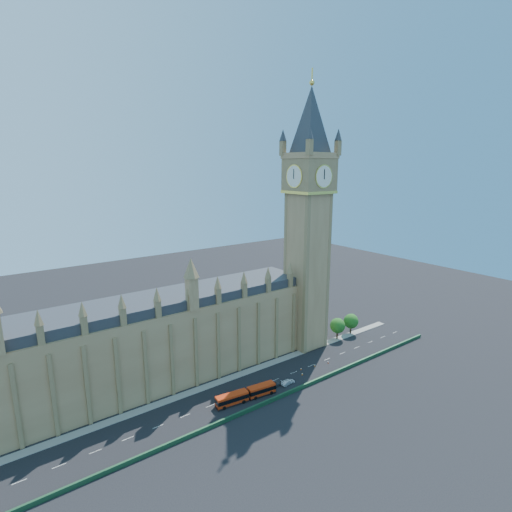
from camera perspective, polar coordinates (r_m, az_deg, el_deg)
ground at (r=128.73m, az=-1.63°, el=-18.85°), size 400.00×400.00×0.00m
palace_westminster at (r=129.90m, az=-16.78°, el=-12.19°), size 120.00×20.00×28.00m
elizabeth_tower at (r=145.33m, az=7.51°, el=7.53°), size 20.59×20.59×105.00m
bridge_parapet at (r=122.25m, az=0.93°, el=-20.39°), size 160.00×0.60×1.20m
kerb_north at (r=135.53m, az=-4.03°, el=-17.09°), size 160.00×3.00×0.16m
tree_east_near at (r=164.32m, az=11.61°, el=-9.65°), size 6.00×6.00×8.50m
tree_east_far at (r=169.99m, az=13.45°, el=-8.97°), size 6.00×6.00×8.50m
red_bus at (r=124.29m, az=-1.43°, el=-19.18°), size 19.23×5.00×3.24m
car_grey at (r=130.70m, az=2.50°, el=-17.92°), size 4.94×2.43×1.62m
car_silver at (r=132.36m, az=4.50°, el=-17.57°), size 4.47×2.07×1.42m
car_white at (r=132.93m, az=4.61°, el=-17.45°), size 4.82×2.39×1.35m
cone_a at (r=143.87m, az=8.38°, el=-15.19°), size 0.61×0.61×0.78m
cone_b at (r=138.11m, az=6.63°, el=-16.41°), size 0.52×0.52×0.76m
cone_c at (r=141.21m, az=6.45°, el=-15.72°), size 0.57×0.57×0.69m
cone_d at (r=146.60m, az=10.28°, el=-14.72°), size 0.54×0.54×0.73m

